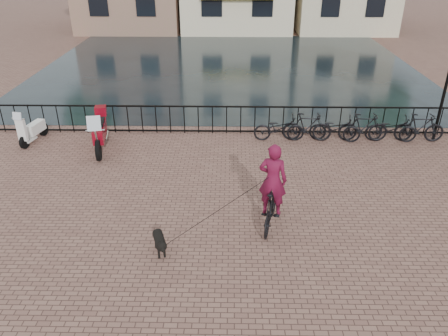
{
  "coord_description": "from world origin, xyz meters",
  "views": [
    {
      "loc": [
        0.17,
        -6.44,
        6.14
      ],
      "look_at": [
        0.0,
        3.0,
        1.2
      ],
      "focal_mm": 35.0,
      "sensor_mm": 36.0,
      "label": 1
    }
  ],
  "objects_px": {
    "scooter": "(32,124)",
    "motorcycle": "(99,127)",
    "cyclist": "(272,191)",
    "dog": "(160,242)"
  },
  "relations": [
    {
      "from": "scooter",
      "to": "motorcycle",
      "type": "bearing_deg",
      "value": -1.98
    },
    {
      "from": "cyclist",
      "to": "motorcycle",
      "type": "distance_m",
      "value": 6.75
    },
    {
      "from": "cyclist",
      "to": "motorcycle",
      "type": "height_order",
      "value": "cyclist"
    },
    {
      "from": "scooter",
      "to": "cyclist",
      "type": "bearing_deg",
      "value": -21.07
    },
    {
      "from": "dog",
      "to": "motorcycle",
      "type": "distance_m",
      "value": 6.03
    },
    {
      "from": "dog",
      "to": "motorcycle",
      "type": "height_order",
      "value": "motorcycle"
    },
    {
      "from": "dog",
      "to": "scooter",
      "type": "height_order",
      "value": "scooter"
    },
    {
      "from": "cyclist",
      "to": "dog",
      "type": "distance_m",
      "value": 2.82
    },
    {
      "from": "cyclist",
      "to": "scooter",
      "type": "bearing_deg",
      "value": -18.61
    },
    {
      "from": "dog",
      "to": "cyclist",
      "type": "bearing_deg",
      "value": 5.03
    }
  ]
}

